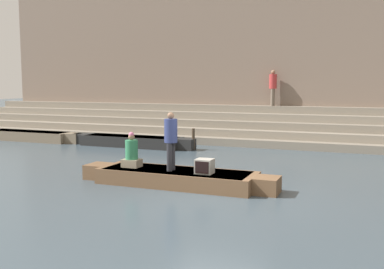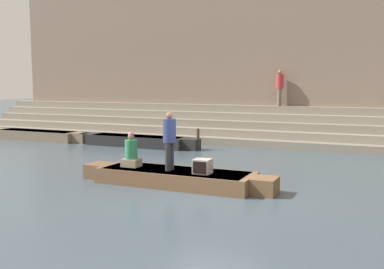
% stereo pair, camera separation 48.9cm
% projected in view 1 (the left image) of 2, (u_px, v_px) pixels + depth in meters
% --- Properties ---
extents(ground_plane, '(120.00, 120.00, 0.00)m').
position_uv_depth(ground_plane, '(217.00, 195.00, 11.79)').
color(ground_plane, '#3D4C56').
extents(ghat_steps, '(36.00, 2.97, 1.79)m').
position_uv_depth(ghat_steps, '(288.00, 131.00, 21.51)').
color(ghat_steps, gray).
rests_on(ghat_steps, ground).
extents(back_wall, '(34.20, 1.28, 8.32)m').
position_uv_depth(back_wall, '(296.00, 59.00, 22.66)').
color(back_wall, '#7F6B5B').
rests_on(back_wall, ground).
extents(rowboat_main, '(5.90, 1.53, 0.44)m').
position_uv_depth(rowboat_main, '(176.00, 177.00, 12.87)').
color(rowboat_main, brown).
rests_on(rowboat_main, ground).
extents(person_standing, '(0.37, 0.37, 1.66)m').
position_uv_depth(person_standing, '(171.00, 137.00, 12.71)').
color(person_standing, '#28282D').
rests_on(person_standing, rowboat_main).
extents(person_rowing, '(0.52, 0.41, 1.05)m').
position_uv_depth(person_rowing, '(132.00, 153.00, 13.29)').
color(person_rowing, gray).
rests_on(person_rowing, rowboat_main).
extents(tv_set, '(0.47, 0.43, 0.41)m').
position_uv_depth(tv_set, '(204.00, 166.00, 12.35)').
color(tv_set, '#9E998E').
rests_on(tv_set, rowboat_main).
extents(moored_boat_shore, '(6.23, 1.16, 0.49)m').
position_uv_depth(moored_boat_shore, '(131.00, 141.00, 20.75)').
color(moored_boat_shore, black).
rests_on(moored_boat_shore, ground).
extents(moored_boat_distant, '(6.28, 1.16, 0.49)m').
position_uv_depth(moored_boat_distant, '(29.00, 136.00, 22.92)').
color(moored_boat_distant, '#756651').
rests_on(moored_boat_distant, ground).
extents(mooring_post, '(0.13, 0.13, 0.95)m').
position_uv_depth(mooring_post, '(193.00, 139.00, 19.68)').
color(mooring_post, '#473828').
rests_on(mooring_post, ground).
extents(person_on_steps, '(0.37, 0.37, 1.78)m').
position_uv_depth(person_on_steps, '(273.00, 85.00, 22.34)').
color(person_on_steps, '#756656').
rests_on(person_on_steps, ghat_steps).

